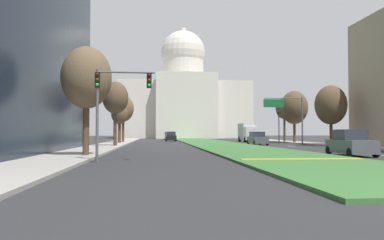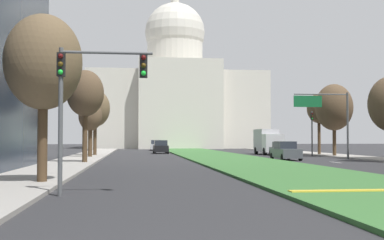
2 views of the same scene
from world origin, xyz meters
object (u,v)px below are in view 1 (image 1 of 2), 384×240
Objects in this scene: street_tree_left_mid at (115,98)px; street_tree_right_far at (294,108)px; sedan_lead_stopped at (350,144)px; capitol_building at (183,101)px; sedan_far_horizon at (171,137)px; street_tree_left_distant at (123,109)px; street_tree_left_far at (120,115)px; traffic_light_far_right at (279,122)px; sedan_very_far at (168,136)px; traffic_light_near_left at (113,94)px; sedan_midblock at (257,139)px; overhead_guide_sign at (288,110)px; sedan_distant at (257,138)px; box_truck_delivery at (248,132)px; street_tree_left_near at (86,78)px; street_tree_right_mid at (331,105)px; street_tree_right_distant at (284,109)px.

street_tree_left_mid is 0.93× the size of street_tree_right_far.
capitol_building is at bearing 93.49° from sedan_lead_stopped.
street_tree_left_mid is 1.78× the size of sedan_far_horizon.
street_tree_right_far is 1.06× the size of street_tree_left_distant.
street_tree_right_far is at bearing 25.99° from street_tree_left_mid.
traffic_light_far_right is at bearing 7.63° from street_tree_left_far.
sedan_very_far is at bearing 80.39° from street_tree_left_mid.
traffic_light_near_left is 32.01m from sedan_midblock.
traffic_light_far_right is at bearing 78.80° from overhead_guide_sign.
sedan_distant is 17.93m from sedan_far_horizon.
traffic_light_far_right is 20.69m from sedan_far_horizon.
sedan_very_far is (8.14, 27.12, -4.60)m from street_tree_left_distant.
sedan_distant is 6.31m from box_truck_delivery.
street_tree_left_far is at bearing 94.62° from traffic_light_near_left.
sedan_midblock reaches higher than sedan_distant.
street_tree_left_near is at bearing -96.91° from sedan_very_far.
sedan_very_far is at bearing 104.68° from sedan_midblock.
sedan_far_horizon is at bearing 145.33° from traffic_light_far_right.
sedan_lead_stopped is at bearing -100.18° from traffic_light_far_right.
sedan_very_far is (-12.97, 29.78, 0.05)m from sedan_distant.
sedan_very_far is at bearing 83.09° from street_tree_left_near.
traffic_light_far_right is (22.16, 38.11, -0.48)m from traffic_light_near_left.
street_tree_left_far is (-2.81, 34.76, 0.45)m from traffic_light_near_left.
traffic_light_near_left is at bearing -96.61° from capitol_building.
street_tree_left_mid is 19.25m from sedan_midblock.
capitol_building is 70.79m from street_tree_left_mid.
street_tree_left_near is at bearing -125.89° from traffic_light_far_right.
street_tree_left_far is 1.32× the size of sedan_midblock.
overhead_guide_sign is 1.02× the size of box_truck_delivery.
street_tree_right_far is (23.64, 35.21, 1.65)m from traffic_light_near_left.
street_tree_right_mid is 1.66× the size of sedan_midblock.
street_tree_left_distant reaches higher than street_tree_left_far.
street_tree_left_near is 1.16× the size of box_truck_delivery.
sedan_midblock is (5.12, -64.35, -10.15)m from capitol_building.
sedan_lead_stopped is 0.91× the size of sedan_very_far.
traffic_light_far_right is at bearing 59.82° from traffic_light_near_left.
street_tree_right_far is at bearing 89.66° from street_tree_right_mid.
sedan_distant is at bearing -155.64° from street_tree_right_distant.
capitol_building is 59.21m from street_tree_left_far.
capitol_building is 6.35× the size of street_tree_left_far.
sedan_midblock is 16.37m from box_truck_delivery.
street_tree_left_distant is at bearing -104.50° from capitol_building.
street_tree_right_far is (25.87, 30.80, 0.16)m from street_tree_left_near.
street_tree_right_mid is (23.57, 22.75, 1.17)m from traffic_light_near_left.
street_tree_left_mid is at bearing 89.83° from street_tree_left_near.
box_truck_delivery is at bearing 62.27° from street_tree_left_near.
street_tree_left_distant is 1.80× the size of sedan_far_horizon.
street_tree_left_mid reaches higher than street_tree_left_near.
sedan_lead_stopped is at bearing -102.05° from street_tree_right_distant.
overhead_guide_sign is at bearing -68.86° from sedan_very_far.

